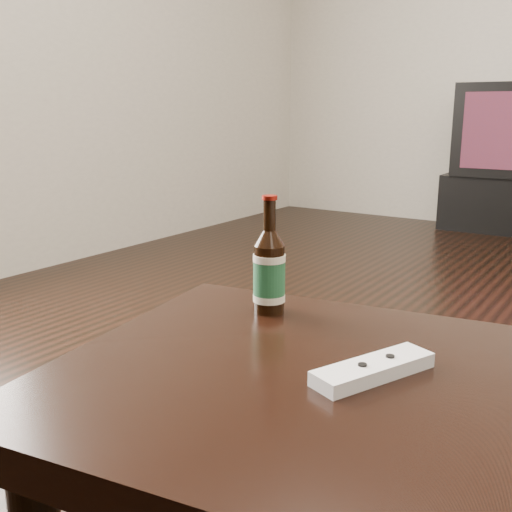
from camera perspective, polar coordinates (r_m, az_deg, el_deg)
The scene contains 3 objects.
coffee_table at distance 0.89m, azimuth 18.09°, elevation -16.21°, with size 1.25×0.85×0.43m.
beer_bottle at distance 1.13m, azimuth 1.26°, elevation -1.53°, with size 0.07×0.07×0.22m.
remote at distance 0.90m, azimuth 11.11°, elevation -10.52°, with size 0.13×0.20×0.02m.
Camera 1 is at (0.13, -1.41, 0.81)m, focal length 42.00 mm.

